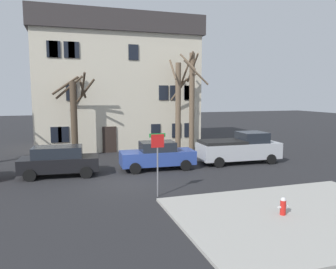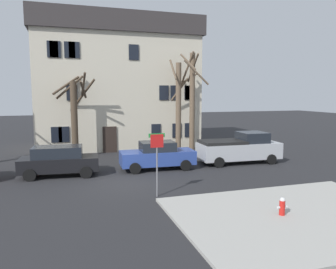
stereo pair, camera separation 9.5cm
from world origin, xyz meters
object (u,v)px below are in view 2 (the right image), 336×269
(street_sign_pole, at_px, (157,153))
(building_main, at_px, (117,83))
(tree_bare_mid, at_px, (75,113))
(tree_bare_end, at_px, (192,100))
(bicycle_leaning, at_px, (59,154))
(car_blue_sedan, at_px, (157,155))
(car_black_wagon, at_px, (59,161))
(fire_hydrant, at_px, (282,206))
(tree_bare_far, at_px, (179,103))
(pickup_truck_silver, at_px, (239,148))

(street_sign_pole, bearing_deg, building_main, 87.94)
(tree_bare_mid, bearing_deg, tree_bare_end, -1.31)
(bicycle_leaning, bearing_deg, car_blue_sedan, -40.59)
(building_main, height_order, car_black_wagon, building_main)
(fire_hydrant, relative_size, bicycle_leaning, 0.41)
(building_main, distance_m, fire_hydrant, 20.47)
(tree_bare_mid, xyz_separation_m, fire_hydrant, (7.12, -14.71, -2.81))
(tree_bare_far, xyz_separation_m, car_blue_sedan, (-3.33, -5.39, -3.11))
(bicycle_leaning, bearing_deg, fire_hydrant, -59.88)
(car_black_wagon, distance_m, car_blue_sedan, 5.86)
(bicycle_leaning, bearing_deg, building_main, 45.68)
(tree_bare_far, distance_m, car_blue_sedan, 7.06)
(car_black_wagon, bearing_deg, street_sign_pole, -50.87)
(pickup_truck_silver, bearing_deg, street_sign_pole, -143.35)
(building_main, relative_size, bicycle_leaning, 8.37)
(pickup_truck_silver, relative_size, fire_hydrant, 8.20)
(tree_bare_mid, bearing_deg, street_sign_pole, -73.13)
(building_main, distance_m, street_sign_pole, 16.00)
(tree_bare_end, relative_size, bicycle_leaning, 4.70)
(tree_bare_mid, relative_size, bicycle_leaning, 3.70)
(bicycle_leaning, bearing_deg, car_black_wagon, -88.76)
(tree_bare_mid, relative_size, fire_hydrant, 9.06)
(tree_bare_mid, height_order, street_sign_pole, tree_bare_mid)
(car_black_wagon, height_order, fire_hydrant, car_black_wagon)
(car_black_wagon, height_order, bicycle_leaning, car_black_wagon)
(tree_bare_far, relative_size, tree_bare_end, 1.01)
(tree_bare_mid, xyz_separation_m, street_sign_pole, (3.26, -10.76, -1.23))
(car_blue_sedan, relative_size, street_sign_pole, 1.59)
(tree_bare_far, xyz_separation_m, pickup_truck_silver, (2.55, -5.20, -2.97))
(building_main, height_order, tree_bare_end, building_main)
(tree_bare_far, height_order, car_blue_sedan, tree_bare_far)
(building_main, xyz_separation_m, car_black_wagon, (-4.93, -10.20, -4.80))
(tree_bare_far, bearing_deg, fire_hydrant, -93.78)
(tree_bare_mid, relative_size, car_blue_sedan, 1.34)
(building_main, bearing_deg, street_sign_pole, -92.06)
(tree_bare_far, relative_size, bicycle_leaning, 4.76)
(tree_bare_end, xyz_separation_m, pickup_truck_silver, (1.51, -5.07, -3.18))
(tree_bare_end, distance_m, bicycle_leaning, 11.03)
(bicycle_leaning, bearing_deg, tree_bare_mid, 16.27)
(building_main, height_order, car_blue_sedan, building_main)
(building_main, distance_m, car_black_wagon, 12.30)
(tree_bare_far, distance_m, bicycle_leaning, 9.98)
(pickup_truck_silver, bearing_deg, building_main, 124.07)
(building_main, height_order, street_sign_pole, building_main)
(tree_bare_far, relative_size, fire_hydrant, 11.63)
(car_blue_sedan, relative_size, bicycle_leaning, 2.77)
(pickup_truck_silver, relative_size, street_sign_pole, 1.93)
(pickup_truck_silver, relative_size, bicycle_leaning, 3.35)
(car_blue_sedan, bearing_deg, pickup_truck_silver, 1.84)
(car_blue_sedan, distance_m, street_sign_pole, 5.63)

